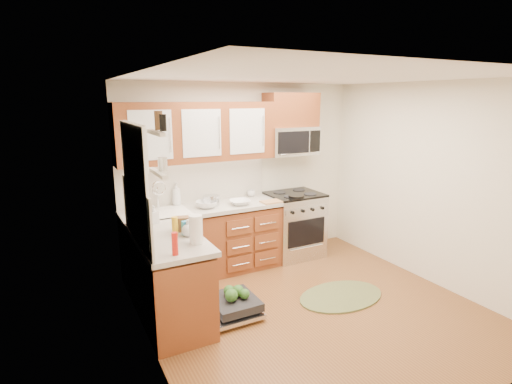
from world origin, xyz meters
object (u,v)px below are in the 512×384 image
upper_cabinets (197,132)px  bowl_a (240,202)px  bowl_b (207,204)px  sink (164,222)px  stock_pot (211,200)px  cutting_board (272,202)px  cup (251,193)px  dishwasher (231,307)px  rug (341,296)px  microwave (291,141)px  range (294,225)px  paper_towel_roll (196,230)px  skillet (296,197)px

upper_cabinets → bowl_a: size_ratio=7.70×
bowl_b → sink: bearing=175.5°
sink → stock_pot: 0.68m
upper_cabinets → cutting_board: (0.90, -0.35, -0.94)m
stock_pot → cutting_board: stock_pot is taller
cutting_board → cup: bearing=102.5°
dishwasher → cup: 1.86m
upper_cabinets → dishwasher: upper_cabinets is taller
rug → sink: bearing=141.7°
upper_cabinets → cutting_board: size_ratio=7.07×
cutting_board → bowl_a: size_ratio=1.09×
sink → rug: (1.72, -1.36, -0.79)m
cutting_board → microwave: bearing=33.3°
microwave → bowl_a: 1.22m
range → bowl_b: bowl_b is taller
rug → cup: cup is taller
dishwasher → stock_pot: (0.26, 1.16, 0.89)m
upper_cabinets → range: 1.99m
paper_towel_roll → stock_pot: bearing=62.7°
sink → skillet: skillet is taller
microwave → range: bearing=-90.0°
cutting_board → bowl_b: bowl_b is taller
range → cutting_board: size_ratio=3.27×
range → cutting_board: range is taller
range → skillet: skillet is taller
upper_cabinets → skillet: bearing=-17.3°
range → upper_cabinets: bearing=174.1°
sink → cup: size_ratio=5.41×
range → sink: size_ratio=1.53×
cup → cutting_board: bearing=-77.5°
range → rug: size_ratio=0.88×
dishwasher → paper_towel_roll: 1.05m
sink → bowl_b: size_ratio=2.24×
sink → dishwasher: bearing=-70.8°
microwave → dishwasher: (-1.54, -1.25, -1.60)m
upper_cabinets → bowl_b: upper_cabinets is taller
upper_cabinets → cutting_board: upper_cabinets is taller
rug → bowl_b: size_ratio=3.89×
stock_pot → paper_towel_roll: 1.41m
bowl_a → cutting_board: bearing=-11.7°
sink → cup: (1.33, 0.23, 0.17)m
stock_pot → bowl_a: stock_pot is taller
range → stock_pot: 1.38m
skillet → bowl_a: size_ratio=0.81×
range → microwave: size_ratio=1.25×
stock_pot → cup: size_ratio=1.90×
upper_cabinets → rug: 2.68m
sink → bowl_a: size_ratio=2.33×
range → paper_towel_roll: bearing=-147.6°
sink → paper_towel_roll: (0.00, -1.21, 0.27)m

